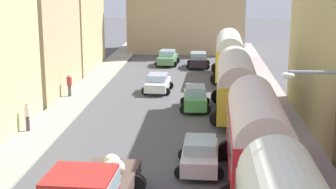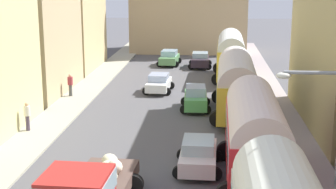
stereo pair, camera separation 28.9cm
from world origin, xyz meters
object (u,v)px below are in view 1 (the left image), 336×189
Objects in this scene: parked_bus_3 at (229,53)px; car_2 at (200,154)px; car_1 at (167,58)px; pedestrian_0 at (69,84)px; streetlamp_near at (334,151)px; parked_bus_1 at (257,133)px; car_0 at (158,83)px; parked_bus_2 at (236,82)px; car_3 at (195,98)px; car_4 at (198,60)px; pedestrian_2 at (27,116)px.

car_2 is at bearing -96.03° from parked_bus_3.
car_1 is 2.16× the size of pedestrian_0.
parked_bus_1 is at bearing 103.50° from streetlamp_near.
car_2 reaches higher than car_0.
parked_bus_2 is 2.55× the size of car_3.
parked_bus_2 is 2.51× the size of car_4.
streetlamp_near is at bearing -76.50° from parked_bus_1.
parked_bus_2 is 11.87m from parked_bus_3.
parked_bus_2 is 13.40m from pedestrian_2.
pedestrian_2 reaches higher than car_4.
car_3 is at bearing 103.44° from parked_bus_1.
parked_bus_2 is at bearing 77.49° from car_2.
parked_bus_3 is 4.71× the size of pedestrian_2.
car_2 is 9.38m from streetlamp_near.
parked_bus_2 reaches higher than car_1.
parked_bus_1 is at bearing -78.39° from car_1.
car_0 is 6.08m from car_3.
car_2 is (-2.49, 1.22, -1.50)m from parked_bus_1.
pedestrian_2 is at bearing -105.22° from car_1.
car_3 is at bearing -16.15° from pedestrian_0.
parked_bus_2 is at bearing -81.18° from car_4.
streetlamp_near reaches higher than parked_bus_2.
car_0 is at bearing 120.23° from car_3.
car_2 is (3.52, -16.36, 0.03)m from car_0.
car_1 is 1.07× the size of car_3.
car_3 is (-2.70, 1.01, -1.36)m from parked_bus_2.
parked_bus_3 is 6.46m from car_4.
streetlamp_near reaches higher than car_4.
car_2 is 0.60× the size of streetlamp_near.
pedestrian_0 reaches higher than car_1.
car_2 is 11.31m from pedestrian_2.
car_0 is 2.05× the size of pedestrian_0.
parked_bus_3 is at bearing 93.38° from streetlamp_near.
streetlamp_near reaches higher than car_1.
parked_bus_3 is at bearing -48.61° from car_1.
parked_bus_2 is 5.16× the size of pedestrian_0.
streetlamp_near reaches higher than car_3.
pedestrian_0 reaches higher than car_4.
car_4 is at bearing 66.82° from pedestrian_2.
pedestrian_2 is (-12.36, -5.05, -1.14)m from parked_bus_2.
pedestrian_0 is (-6.46, -2.50, 0.30)m from car_0.
parked_bus_3 reaches higher than pedestrian_2.
car_1 is (-5.91, 18.67, -1.41)m from parked_bus_2.
parked_bus_2 is 12.84m from pedestrian_0.
pedestrian_0 is at bearing -146.64° from parked_bus_3.
car_3 is at bearing -104.35° from parked_bus_3.
parked_bus_1 is at bearing -26.18° from car_2.
streetlamp_near is at bearing -82.67° from car_4.
parked_bus_3 is 9.19m from car_1.
car_4 is 35.86m from streetlamp_near.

